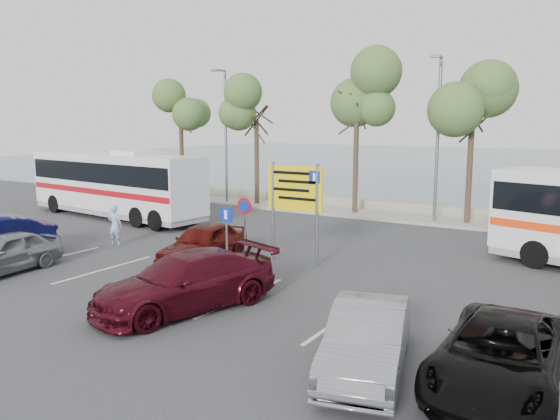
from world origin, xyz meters
The scene contains 21 objects.
ground centered at (0.00, 0.00, 0.00)m, with size 120.00×120.00×0.00m, color #353538.
kerb_strip centered at (0.00, 14.00, 0.07)m, with size 44.00×2.40×0.15m, color #9D988E.
seawall centered at (0.00, 16.00, 0.30)m, with size 48.00×0.80×0.60m, color gray.
sea centered at (0.00, 60.00, 0.01)m, with size 140.00×140.00×0.00m, color #415A68.
tree_far_left centered at (-14.00, 14.00, 6.33)m, with size 3.20×3.20×7.60m.
tree_left centered at (-8.00, 14.00, 6.00)m, with size 3.20×3.20×7.20m.
tree_mid centered at (-1.50, 14.00, 6.65)m, with size 3.20×3.20×8.00m.
tree_right centered at (4.50, 14.00, 6.17)m, with size 3.20×3.20×7.40m.
street_lamp_left centered at (-10.00, 13.52, 4.60)m, with size 0.45×1.15×8.01m.
street_lamp_right centered at (3.00, 13.52, 4.60)m, with size 0.45×1.15×8.01m.
direction_sign centered at (1.00, 3.20, 2.43)m, with size 2.20×0.12×3.60m.
sign_no_stop centered at (-0.60, 2.38, 1.58)m, with size 0.60×0.08×2.35m.
sign_parking centered at (-0.20, 0.79, 1.47)m, with size 0.50×0.07×2.25m.
lane_markings centered at (-1.14, -1.00, 0.00)m, with size 12.02×4.20×0.01m, color silver, non-canonical shape.
coach_bus_left centered at (-12.00, 6.50, 1.68)m, with size 11.81×3.62×3.62m.
car_silver_a centered at (-6.60, -3.11, 0.68)m, with size 1.61×4.01×1.37m, color gray.
car_maroon centered at (1.00, -2.60, 0.76)m, with size 2.12×5.21×1.51m, color #470B17.
car_red centered at (-1.78, 1.50, 0.72)m, with size 1.69×4.21×1.44m, color #4F0F0B.
suv_black centered at (9.04, -2.86, 0.66)m, with size 2.18×4.74×1.32m, color black.
car_silver_b centered at (6.64, -3.50, 0.69)m, with size 1.46×4.18×1.38m, color gray.
pedestrian_near centered at (-6.74, 1.82, 0.84)m, with size 0.61×0.40×1.68m, color #93A8D6.
Camera 1 is at (10.65, -13.28, 4.96)m, focal length 35.00 mm.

